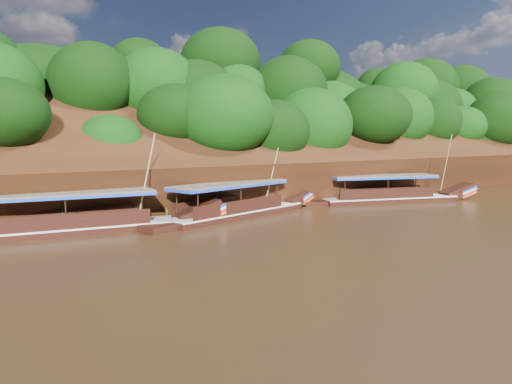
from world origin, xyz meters
TOP-DOWN VIEW (x-y plane):
  - ground at (0.00, 0.00)m, footprint 160.00×160.00m
  - riverbank at (-0.01, 22.73)m, footprint 120.00×30.06m
  - boat_0 at (14.92, 7.22)m, footprint 14.81×6.04m
  - boat_1 at (-0.46, 8.14)m, footprint 14.78×6.15m
  - boat_2 at (-11.55, 7.85)m, footprint 16.24×3.94m
  - reeds at (-3.69, 9.51)m, footprint 49.13×2.47m

SIDE VIEW (x-z plane):
  - ground at x=0.00m, z-range 0.00..0.00m
  - boat_0 at x=14.92m, z-range -2.68..3.77m
  - boat_2 at x=-11.55m, z-range -2.68..3.83m
  - boat_1 at x=-0.46m, z-range -2.14..3.30m
  - reeds at x=-3.69m, z-range -0.05..1.89m
  - riverbank at x=-0.01m, z-range -7.81..11.59m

